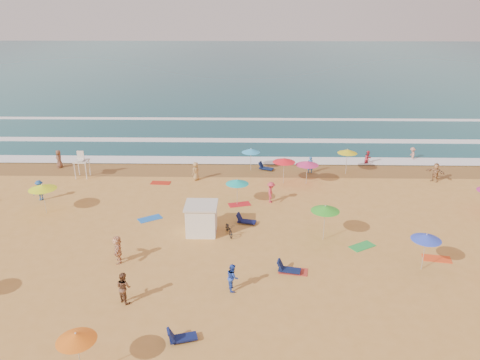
{
  "coord_description": "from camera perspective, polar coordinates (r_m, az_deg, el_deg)",
  "views": [
    {
      "loc": [
        1.36,
        -29.08,
        15.18
      ],
      "look_at": [
        0.66,
        6.0,
        1.5
      ],
      "focal_mm": 35.0,
      "sensor_mm": 36.0,
      "label": 1
    }
  ],
  "objects": [
    {
      "name": "ground",
      "position": [
        32.83,
        -1.37,
        -6.25
      ],
      "size": [
        220.0,
        220.0,
        0.0
      ],
      "primitive_type": "plane",
      "color": "gold",
      "rests_on": "ground"
    },
    {
      "name": "ocean",
      "position": [
        114.1,
        0.46,
        13.66
      ],
      "size": [
        220.0,
        140.0,
        0.18
      ],
      "primitive_type": "cube",
      "color": "#0C4756",
      "rests_on": "ground"
    },
    {
      "name": "wet_sand",
      "position": [
        44.28,
        -0.69,
        1.26
      ],
      "size": [
        220.0,
        220.0,
        0.0
      ],
      "primitive_type": "plane",
      "color": "olive",
      "rests_on": "ground"
    },
    {
      "name": "surf_foam",
      "position": [
        52.62,
        -0.39,
        4.65
      ],
      "size": [
        200.0,
        18.7,
        0.05
      ],
      "color": "white",
      "rests_on": "ground"
    },
    {
      "name": "cabana",
      "position": [
        32.32,
        -4.71,
        -4.8
      ],
      "size": [
        2.0,
        2.0,
        2.0
      ],
      "primitive_type": "cube",
      "color": "white",
      "rests_on": "ground"
    },
    {
      "name": "cabana_roof",
      "position": [
        31.87,
        -4.77,
        -3.08
      ],
      "size": [
        2.2,
        2.2,
        0.12
      ],
      "primitive_type": "cube",
      "color": "silver",
      "rests_on": "cabana"
    },
    {
      "name": "bicycle",
      "position": [
        32.18,
        -1.35,
        -5.98
      ],
      "size": [
        1.03,
        1.76,
        0.87
      ],
      "primitive_type": "imported",
      "rotation": [
        0.0,
        0.0,
        0.29
      ],
      "color": "black",
      "rests_on": "ground"
    },
    {
      "name": "lifeguard_stand",
      "position": [
        44.44,
        -18.71,
        1.6
      ],
      "size": [
        1.2,
        1.2,
        2.1
      ],
      "primitive_type": null,
      "color": "white",
      "rests_on": "ground"
    },
    {
      "name": "beach_umbrellas",
      "position": [
        33.36,
        4.16,
        -1.85
      ],
      "size": [
        60.46,
        28.38,
        0.74
      ],
      "color": "yellow",
      "rests_on": "ground"
    },
    {
      "name": "loungers",
      "position": [
        31.79,
        11.22,
        -7.32
      ],
      "size": [
        54.97,
        24.7,
        0.34
      ],
      "color": "#0F184E",
      "rests_on": "ground"
    },
    {
      "name": "towels",
      "position": [
        30.64,
        1.04,
        -8.37
      ],
      "size": [
        54.19,
        24.28,
        0.03
      ],
      "color": "orange",
      "rests_on": "ground"
    },
    {
      "name": "beachgoers",
      "position": [
        35.58,
        -0.89,
        -2.52
      ],
      "size": [
        39.48,
        25.12,
        2.04
      ],
      "color": "#D8364A",
      "rests_on": "ground"
    }
  ]
}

